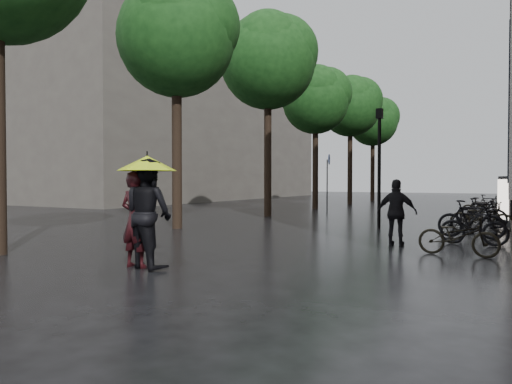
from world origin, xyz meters
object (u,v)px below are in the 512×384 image
Objects in this scene: pedestrian_walking at (397,213)px; lamp_post at (379,156)px; person_burgundy at (136,219)px; person_black at (148,213)px; parked_bicycles at (483,212)px; ad_lightbox at (507,201)px.

pedestrian_walking is 0.41× the size of lamp_post.
person_burgundy is 6.12m from pedestrian_walking.
person_black reaches higher than parked_bicycles.
person_black reaches higher than pedestrian_walking.
lamp_post reaches higher than parked_bicycles.
pedestrian_walking is at bearing -127.77° from person_burgundy.
ad_lightbox is (2.29, 7.00, 0.07)m from pedestrian_walking.
person_black is at bearing -135.17° from ad_lightbox.
lamp_post is (-3.66, -3.14, 1.50)m from ad_lightbox.
parked_bicycles is at bearing -116.29° from person_burgundy.
pedestrian_walking is (3.48, 5.04, -0.06)m from person_burgundy.
pedestrian_walking reaches higher than parked_bicycles.
parked_bicycles is 4.50m from lamp_post.
lamp_post is (1.88, 8.81, 1.40)m from person_black.
person_black is 9.12m from lamp_post.
person_burgundy reaches higher than pedestrian_walking.
pedestrian_walking is 6.89m from parked_bicycles.
ad_lightbox is (5.54, 11.96, -0.10)m from person_black.
pedestrian_walking is at bearing -111.08° from person_black.
person_black is 5.94m from pedestrian_walking.
person_burgundy is 0.89× the size of person_black.
person_burgundy is 9.26m from lamp_post.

